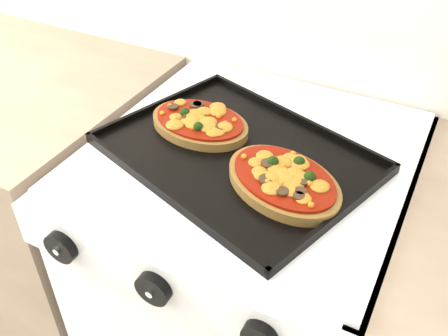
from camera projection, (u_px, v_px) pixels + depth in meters
The scene contains 8 objects.
stove at pixel (246, 297), 1.24m from camera, with size 0.60×0.60×0.91m, color silver.
control_panel at pixel (166, 282), 0.77m from camera, with size 0.60×0.02×0.09m, color silver.
knob_left at pixel (61, 247), 0.83m from camera, with size 0.06×0.06×0.02m, color black.
knob_center at pixel (154, 289), 0.76m from camera, with size 0.06×0.06×0.02m, color black.
knob_right at pixel (259, 336), 0.70m from camera, with size 0.05×0.05×0.02m, color black.
baking_tray at pixel (236, 152), 0.93m from camera, with size 0.47×0.35×0.02m, color black.
pizza_left at pixel (200, 122), 0.99m from camera, with size 0.21×0.14×0.03m, color brown, non-canonical shape.
pizza_right at pixel (284, 180), 0.84m from camera, with size 0.22×0.15×0.03m, color brown, non-canonical shape.
Camera 1 is at (0.34, 0.99, 1.47)m, focal length 40.00 mm.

